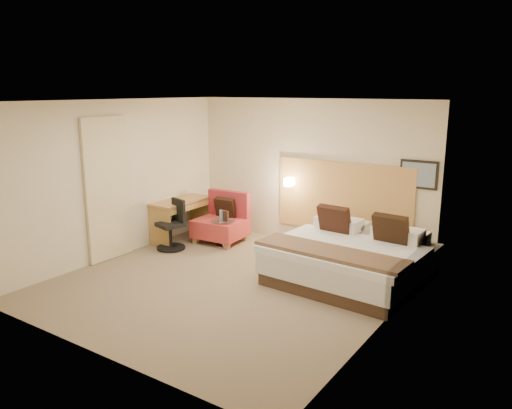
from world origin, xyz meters
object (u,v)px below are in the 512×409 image
Objects in this scene: desk at (182,208)px; desk_chair at (173,229)px; side_table at (223,232)px; bed at (352,258)px; lounge_chair at (222,222)px.

desk_chair reaches higher than desk.
desk_chair is (-0.66, -0.66, 0.10)m from side_table.
desk_chair is at bearing -134.96° from side_table.
lounge_chair is at bearing 170.15° from bed.
bed is 3.36m from desk_chair.
desk is 1.39× the size of desk_chair.
bed is 4.64× the size of side_table.
desk is (-3.60, 0.16, 0.27)m from bed.
desk is (-0.72, -0.34, 0.24)m from lounge_chair.
bed is 2.41× the size of lounge_chair.
desk is at bearing -173.34° from side_table.
desk_chair is at bearing -64.35° from desk.
desk_chair is (-3.33, -0.39, 0.03)m from bed.
lounge_chair reaches higher than desk.
desk is at bearing 115.65° from desk_chair.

